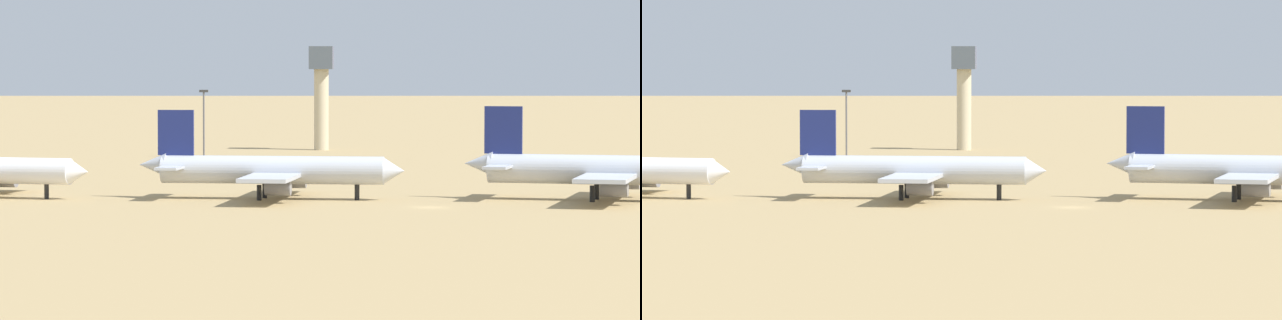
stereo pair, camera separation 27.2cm
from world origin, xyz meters
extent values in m
plane|color=tan|center=(0.00, 0.00, 0.00)|extent=(4000.00, 4000.00, 0.00)
pyramid|color=slate|center=(-40.02, 976.98, 42.75)|extent=(337.84, 280.40, 85.51)
cone|color=white|center=(-50.43, 10.80, 4.02)|extent=(3.54, 4.14, 3.63)
cylinder|color=slate|center=(-63.40, 20.80, 2.10)|extent=(3.80, 2.75, 2.10)
cylinder|color=black|center=(-55.33, 11.81, 1.05)|extent=(0.67, 0.67, 2.10)
cylinder|color=silver|center=(-22.83, 13.55, 4.24)|extent=(32.47, 6.20, 4.03)
cone|color=silver|center=(-5.32, 12.37, 4.24)|extent=(3.28, 4.03, 3.83)
cone|color=silver|center=(-40.33, 14.73, 4.84)|extent=(4.26, 3.69, 3.43)
cube|color=navy|center=(-36.91, 14.50, 9.53)|extent=(5.27, 0.86, 6.56)
cube|color=silver|center=(-36.64, 18.53, 4.64)|extent=(3.68, 7.06, 0.36)
cube|color=silver|center=(-37.18, 10.48, 4.64)|extent=(3.68, 7.06, 0.36)
cube|color=silver|center=(-21.82, 13.48, 3.63)|extent=(9.01, 32.66, 0.56)
cylinder|color=slate|center=(-20.30, 20.96, 2.22)|extent=(3.77, 2.46, 2.22)
cylinder|color=slate|center=(-21.32, 5.87, 2.22)|extent=(3.77, 2.46, 2.22)
cylinder|color=black|center=(-10.59, 12.73, 1.11)|extent=(0.71, 0.71, 2.22)
cylinder|color=black|center=(-24.17, 16.07, 1.11)|extent=(0.71, 0.71, 2.22)
cylinder|color=black|center=(-24.50, 11.24, 1.11)|extent=(0.71, 0.71, 2.22)
cylinder|color=silver|center=(24.77, 13.70, 4.42)|extent=(33.85, 10.73, 4.21)
cone|color=silver|center=(6.81, 17.30, 5.05)|extent=(4.83, 4.33, 3.58)
cube|color=navy|center=(10.32, 16.59, 9.95)|extent=(5.47, 1.59, 6.84)
cube|color=silver|center=(11.15, 20.72, 4.84)|extent=(4.71, 7.68, 0.38)
cube|color=silver|center=(9.50, 12.46, 4.84)|extent=(4.71, 7.68, 0.38)
cube|color=silver|center=(25.80, 13.50, 3.79)|extent=(13.62, 34.43, 0.59)
cylinder|color=slate|center=(28.38, 21.03, 2.32)|extent=(4.17, 3.01, 2.32)
cylinder|color=slate|center=(25.29, 5.55, 2.32)|extent=(4.17, 3.01, 2.32)
cylinder|color=black|center=(23.72, 16.49, 1.16)|extent=(0.74, 0.74, 2.32)
cylinder|color=black|center=(22.73, 11.54, 1.16)|extent=(0.74, 0.74, 2.32)
cylinder|color=#C6B793|center=(-25.63, 159.60, 8.87)|extent=(3.20, 3.20, 17.74)
cube|color=#4C5660|center=(-25.63, 159.60, 20.24)|extent=(5.20, 5.20, 5.00)
cylinder|color=#59595E|center=(-47.45, 127.57, 6.61)|extent=(0.36, 0.36, 13.23)
cube|color=#333333|center=(-47.45, 127.57, 13.48)|extent=(1.80, 0.50, 0.50)
camera|label=1|loc=(2.84, -261.65, 20.57)|focal=108.27mm
camera|label=2|loc=(3.11, -261.63, 20.57)|focal=108.27mm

